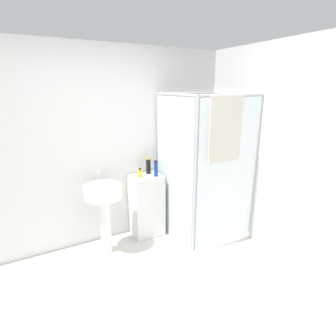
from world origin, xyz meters
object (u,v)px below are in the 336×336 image
object	(u,v)px
shampoo_bottle_blue	(156,169)
soap_dispenser	(140,173)
shampoo_bottle_tall_black	(148,166)
sink	(104,202)

from	to	relation	value
shampoo_bottle_blue	soap_dispenser	bearing A→B (deg)	161.01
soap_dispenser	shampoo_bottle_blue	world-z (taller)	shampoo_bottle_blue
shampoo_bottle_tall_black	shampoo_bottle_blue	size ratio (longest dim) A/B	1.05
shampoo_bottle_tall_black	shampoo_bottle_blue	distance (m)	0.16
soap_dispenser	shampoo_bottle_blue	bearing A→B (deg)	-18.99
sink	shampoo_bottle_blue	bearing A→B (deg)	5.17
sink	shampoo_bottle_blue	distance (m)	0.79
soap_dispenser	shampoo_bottle_blue	size ratio (longest dim) A/B	0.60
shampoo_bottle_tall_black	soap_dispenser	bearing A→B (deg)	-153.14
sink	soap_dispenser	size ratio (longest dim) A/B	8.02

